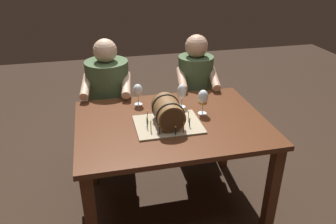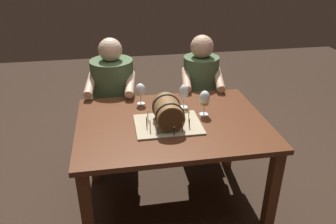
{
  "view_description": "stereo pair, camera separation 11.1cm",
  "coord_description": "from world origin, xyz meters",
  "px_view_note": "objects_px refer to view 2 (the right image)",
  "views": [
    {
      "loc": [
        -0.48,
        -1.96,
        1.83
      ],
      "look_at": [
        -0.04,
        -0.05,
        0.85
      ],
      "focal_mm": 35.36,
      "sensor_mm": 36.0,
      "label": 1
    },
    {
      "loc": [
        -0.37,
        -1.98,
        1.83
      ],
      "look_at": [
        -0.04,
        -0.05,
        0.85
      ],
      "focal_mm": 35.36,
      "sensor_mm": 36.0,
      "label": 2
    }
  ],
  "objects_px": {
    "wine_glass_white": "(140,90)",
    "wine_glass_amber": "(205,99)",
    "person_seated_left": "(115,108)",
    "dining_table": "(172,135)",
    "wine_glass_empty": "(184,92)",
    "person_seated_right": "(199,104)",
    "barrel_cake": "(168,114)"
  },
  "relations": [
    {
      "from": "wine_glass_amber",
      "to": "person_seated_right",
      "type": "relative_size",
      "value": 0.16
    },
    {
      "from": "wine_glass_empty",
      "to": "person_seated_left",
      "type": "bearing_deg",
      "value": 136.26
    },
    {
      "from": "barrel_cake",
      "to": "wine_glass_empty",
      "type": "relative_size",
      "value": 2.41
    },
    {
      "from": "wine_glass_white",
      "to": "person_seated_right",
      "type": "xyz_separation_m",
      "value": [
        0.57,
        0.37,
        -0.34
      ]
    },
    {
      "from": "wine_glass_white",
      "to": "wine_glass_empty",
      "type": "distance_m",
      "value": 0.33
    },
    {
      "from": "dining_table",
      "to": "person_seated_right",
      "type": "height_order",
      "value": "person_seated_right"
    },
    {
      "from": "wine_glass_amber",
      "to": "dining_table",
      "type": "bearing_deg",
      "value": -164.7
    },
    {
      "from": "wine_glass_amber",
      "to": "person_seated_left",
      "type": "distance_m",
      "value": 0.95
    },
    {
      "from": "barrel_cake",
      "to": "wine_glass_white",
      "type": "xyz_separation_m",
      "value": [
        -0.15,
        0.37,
        0.02
      ]
    },
    {
      "from": "barrel_cake",
      "to": "wine_glass_amber",
      "type": "xyz_separation_m",
      "value": [
        0.28,
        0.11,
        0.04
      ]
    },
    {
      "from": "person_seated_left",
      "to": "barrel_cake",
      "type": "bearing_deg",
      "value": -64.78
    },
    {
      "from": "wine_glass_white",
      "to": "person_seated_right",
      "type": "bearing_deg",
      "value": 33.04
    },
    {
      "from": "barrel_cake",
      "to": "person_seated_left",
      "type": "xyz_separation_m",
      "value": [
        -0.35,
        0.74,
        -0.28
      ]
    },
    {
      "from": "dining_table",
      "to": "barrel_cake",
      "type": "height_order",
      "value": "barrel_cake"
    },
    {
      "from": "dining_table",
      "to": "barrel_cake",
      "type": "xyz_separation_m",
      "value": [
        -0.04,
        -0.05,
        0.19
      ]
    },
    {
      "from": "dining_table",
      "to": "person_seated_left",
      "type": "distance_m",
      "value": 0.8
    },
    {
      "from": "wine_glass_white",
      "to": "wine_glass_amber",
      "type": "height_order",
      "value": "wine_glass_amber"
    },
    {
      "from": "person_seated_right",
      "to": "barrel_cake",
      "type": "bearing_deg",
      "value": -119.71
    },
    {
      "from": "wine_glass_empty",
      "to": "person_seated_left",
      "type": "xyz_separation_m",
      "value": [
        -0.51,
        0.49,
        -0.32
      ]
    },
    {
      "from": "dining_table",
      "to": "wine_glass_amber",
      "type": "xyz_separation_m",
      "value": [
        0.24,
        0.07,
        0.23
      ]
    },
    {
      "from": "wine_glass_empty",
      "to": "person_seated_right",
      "type": "relative_size",
      "value": 0.16
    },
    {
      "from": "wine_glass_white",
      "to": "wine_glass_empty",
      "type": "bearing_deg",
      "value": -21.02
    },
    {
      "from": "wine_glass_white",
      "to": "person_seated_left",
      "type": "bearing_deg",
      "value": 118.72
    },
    {
      "from": "person_seated_left",
      "to": "person_seated_right",
      "type": "distance_m",
      "value": 0.78
    },
    {
      "from": "dining_table",
      "to": "person_seated_left",
      "type": "relative_size",
      "value": 1.11
    },
    {
      "from": "wine_glass_empty",
      "to": "person_seated_right",
      "type": "bearing_deg",
      "value": 61.88
    },
    {
      "from": "barrel_cake",
      "to": "wine_glass_white",
      "type": "bearing_deg",
      "value": 111.51
    },
    {
      "from": "dining_table",
      "to": "wine_glass_empty",
      "type": "bearing_deg",
      "value": 58.74
    },
    {
      "from": "dining_table",
      "to": "wine_glass_amber",
      "type": "height_order",
      "value": "wine_glass_amber"
    },
    {
      "from": "barrel_cake",
      "to": "wine_glass_amber",
      "type": "relative_size",
      "value": 2.41
    },
    {
      "from": "barrel_cake",
      "to": "person_seated_left",
      "type": "distance_m",
      "value": 0.87
    },
    {
      "from": "barrel_cake",
      "to": "person_seated_right",
      "type": "bearing_deg",
      "value": 60.29
    }
  ]
}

